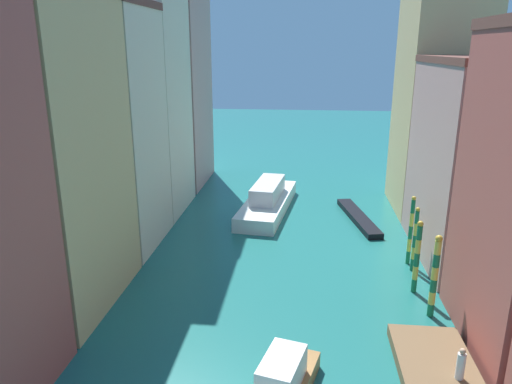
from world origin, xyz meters
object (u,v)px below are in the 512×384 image
mooring_pole_2 (415,239)px  vaporetto_white (268,200)px  person_on_dock (461,365)px  mooring_pole_1 (417,256)px  waterfront_dock (434,364)px  mooring_pole_3 (411,230)px  gondola_black (358,217)px  mooring_pole_0 (435,276)px

mooring_pole_2 → vaporetto_white: (-10.47, 11.10, -1.27)m
person_on_dock → vaporetto_white: (-10.05, 22.73, -0.28)m
mooring_pole_1 → waterfront_dock: bearing=-94.6°
mooring_pole_3 → gondola_black: size_ratio=0.53×
waterfront_dock → mooring_pole_1: bearing=85.4°
person_on_dock → gondola_black: (-2.16, 21.04, -1.01)m
mooring_pole_0 → mooring_pole_1: bearing=97.2°
waterfront_dock → mooring_pole_2: (1.09, 10.32, 1.96)m
mooring_pole_1 → person_on_dock: bearing=-89.5°
person_on_dock → mooring_pole_3: (0.35, 12.68, 1.20)m
waterfront_dock → person_on_dock: size_ratio=3.65×
mooring_pole_0 → mooring_pole_1: 2.70m
waterfront_dock → mooring_pole_3: (1.02, 11.37, 2.17)m
gondola_black → person_on_dock: bearing=-84.2°
mooring_pole_1 → gondola_black: 12.72m
waterfront_dock → gondola_black: size_ratio=0.59×
person_on_dock → gondola_black: bearing=95.8°
mooring_pole_0 → vaporetto_white: 19.72m
waterfront_dock → person_on_dock: (0.67, -1.31, 0.96)m
person_on_dock → mooring_pole_1: size_ratio=0.32×
mooring_pole_0 → vaporetto_white: (-10.32, 16.74, -1.47)m
waterfront_dock → mooring_pole_2: mooring_pole_2 is taller
mooring_pole_0 → mooring_pole_3: size_ratio=0.99×
person_on_dock → vaporetto_white: bearing=113.9°
person_on_dock → mooring_pole_0: bearing=87.5°
mooring_pole_3 → gondola_black: mooring_pole_3 is taller
waterfront_dock → gondola_black: bearing=94.3°
mooring_pole_1 → vaporetto_white: (-9.98, 14.06, -1.36)m
person_on_dock → vaporetto_white: size_ratio=0.12×
mooring_pole_0 → vaporetto_white: mooring_pole_0 is taller
mooring_pole_0 → mooring_pole_2: bearing=88.5°
waterfront_dock → mooring_pole_2: size_ratio=1.22×
mooring_pole_2 → mooring_pole_3: bearing=93.7°
mooring_pole_3 → mooring_pole_0: bearing=-90.7°
waterfront_dock → gondola_black: waterfront_dock is taller
mooring_pole_1 → mooring_pole_2: mooring_pole_1 is taller
person_on_dock → mooring_pole_3: bearing=88.4°
mooring_pole_2 → vaporetto_white: size_ratio=0.35×
mooring_pole_0 → mooring_pole_1: mooring_pole_0 is taller
mooring_pole_3 → person_on_dock: bearing=-91.6°
waterfront_dock → mooring_pole_0: size_ratio=1.13×
person_on_dock → mooring_pole_2: bearing=88.0°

